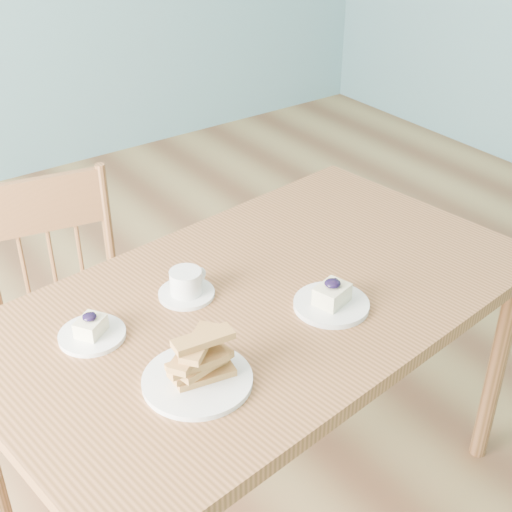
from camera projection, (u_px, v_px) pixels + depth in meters
room at (279, 18)px, 1.49m from camera, size 5.01×5.01×2.71m
dining_table at (264, 319)px, 1.75m from camera, size 1.45×0.94×0.73m
dining_chair at (68, 320)px, 2.11m from camera, size 0.46×0.44×0.86m
cheesecake_plate_near at (332, 300)px, 1.66m from camera, size 0.18×0.18×0.07m
cheesecake_plate_far at (92, 331)px, 1.57m from camera, size 0.15×0.15×0.06m
coffee_cup at (186, 285)px, 1.70m from camera, size 0.14×0.14×0.07m
biscotti_plate at (197, 367)px, 1.43m from camera, size 0.23×0.23×0.12m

